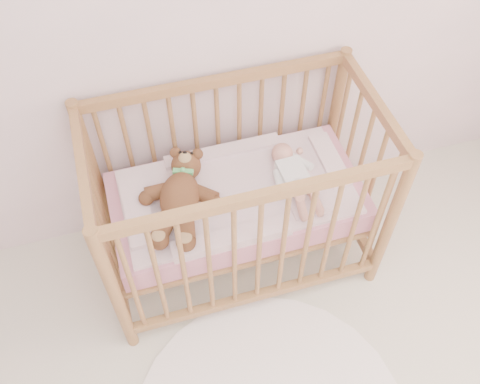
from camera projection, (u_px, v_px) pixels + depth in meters
name	position (u px, v px, depth m)	size (l,w,h in m)	color
wall_back	(187.00, 3.00, 2.18)	(4.00, 0.02, 2.70)	beige
crib	(237.00, 199.00, 2.62)	(1.36, 0.76, 1.00)	#A16944
mattress	(237.00, 201.00, 2.64)	(1.22, 0.62, 0.13)	pink
blanket	(237.00, 192.00, 2.58)	(1.10, 0.58, 0.06)	pink
baby	(293.00, 173.00, 2.55)	(0.23, 0.48, 0.11)	white
teddy_bear	(180.00, 197.00, 2.45)	(0.40, 0.57, 0.16)	brown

